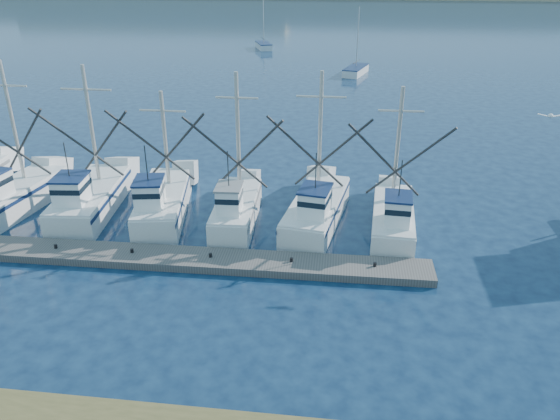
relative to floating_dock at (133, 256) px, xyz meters
name	(u,v)px	position (x,y,z in m)	size (l,w,h in m)	color
ground	(262,347)	(7.48, -5.87, -0.20)	(500.00, 500.00, 0.00)	#0B1B34
floating_dock	(133,256)	(0.00, 0.00, 0.00)	(29.64, 1.98, 0.40)	#5F5955
trawler_fleet	(140,201)	(-1.27, 4.82, 0.77)	(29.13, 8.44, 10.09)	silver
sailboat_near	(356,71)	(11.23, 48.13, 0.30)	(3.36, 5.94, 8.10)	silver
sailboat_far	(264,46)	(-3.47, 67.04, 0.30)	(3.42, 5.33, 8.10)	silver
flying_gull	(551,116)	(19.95, 4.14, 6.72)	(1.21, 0.22, 0.22)	white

